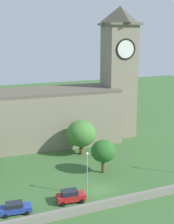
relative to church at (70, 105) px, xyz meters
The scene contains 8 objects.
ground_plane 14.23m from the church, 112.54° to the right, with size 200.00×200.00×0.00m, color #3D6633.
church is the anchor object (origin of this frame).
quay_barrier 32.26m from the church, 98.07° to the right, with size 42.01×0.70×1.24m, color gray.
car_blue 33.70m from the church, 123.64° to the right, with size 4.45×2.46×1.64m.
car_red 30.10m from the church, 110.12° to the right, with size 4.36×2.50×1.90m.
streetlamp_west_mid 27.50m from the church, 104.72° to the right, with size 0.44×0.44×7.03m.
tree_churchyard 20.31m from the church, 93.00° to the right, with size 4.41×4.41×6.08m.
tree_riverside_west 10.71m from the church, 97.26° to the right, with size 6.04×6.04×7.20m.
Camera 1 is at (-20.42, -43.02, 24.49)m, focal length 52.00 mm.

